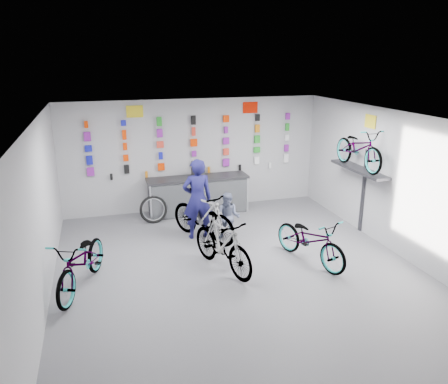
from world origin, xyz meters
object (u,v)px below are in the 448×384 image
object	(u,v)px
counter	(198,196)
clerk	(197,199)
bike_left	(82,262)
bike_center	(222,244)
bike_service	(203,216)
bike_right	(311,240)
customer	(228,217)

from	to	relation	value
counter	clerk	distance (m)	1.73
bike_left	bike_center	bearing A→B (deg)	20.74
bike_left	bike_service	size ratio (longest dim) A/B	1.03
bike_left	bike_center	world-z (taller)	bike_center
bike_left	bike_right	bearing A→B (deg)	18.61
clerk	customer	distance (m)	0.82
bike_center	bike_right	size ratio (longest dim) A/B	0.99
bike_service	clerk	xyz separation A→B (m)	(-0.09, 0.16, 0.36)
bike_left	clerk	bearing A→B (deg)	55.17
customer	bike_center	bearing A→B (deg)	-81.41
counter	bike_right	size ratio (longest dim) A/B	1.43
bike_service	customer	xyz separation A→B (m)	(0.54, -0.22, -0.02)
customer	clerk	bearing A→B (deg)	179.42
counter	bike_right	world-z (taller)	counter
counter	bike_service	world-z (taller)	bike_service
bike_left	customer	xyz separation A→B (m)	(3.16, 1.34, 0.04)
bike_right	customer	world-z (taller)	customer
bike_center	clerk	world-z (taller)	clerk
bike_center	customer	world-z (taller)	customer
bike_left	bike_service	xyz separation A→B (m)	(2.62, 1.56, 0.06)
counter	bike_right	distance (m)	3.84
bike_left	bike_right	world-z (taller)	bike_left
bike_center	bike_right	world-z (taller)	bike_center
counter	bike_right	xyz separation A→B (m)	(1.52, -3.53, 0.01)
bike_right	bike_center	bearing A→B (deg)	156.17
counter	bike_left	world-z (taller)	bike_left
clerk	bike_right	bearing A→B (deg)	135.11
clerk	bike_left	bearing A→B (deg)	34.16
bike_center	counter	bearing A→B (deg)	65.28
bike_right	customer	distance (m)	2.00
bike_right	clerk	distance (m)	2.73
bike_left	bike_service	distance (m)	3.05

